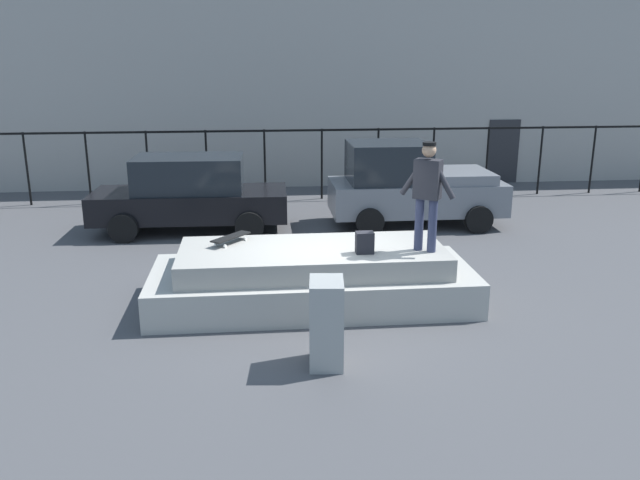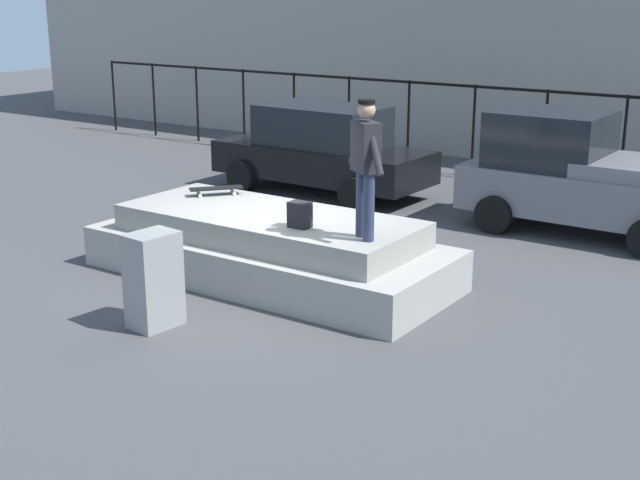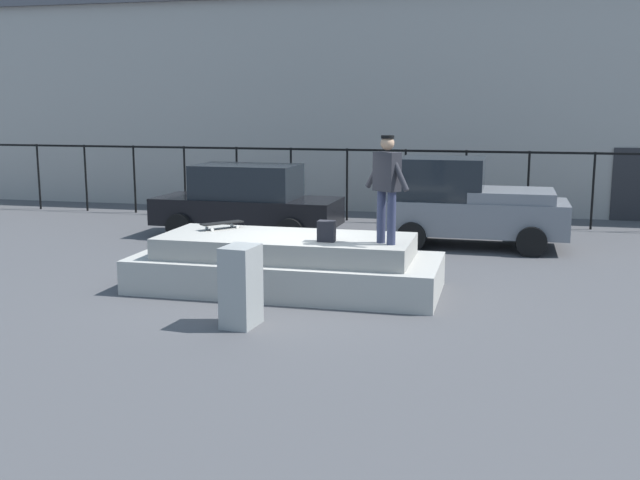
{
  "view_description": "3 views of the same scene",
  "coord_description": "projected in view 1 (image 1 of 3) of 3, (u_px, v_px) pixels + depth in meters",
  "views": [
    {
      "loc": [
        -1.1,
        -9.95,
        3.98
      ],
      "look_at": [
        0.06,
        1.41,
        0.7
      ],
      "focal_mm": 36.49,
      "sensor_mm": 36.0,
      "label": 1
    },
    {
      "loc": [
        7.03,
        -9.13,
        3.97
      ],
      "look_at": [
        0.1,
        0.96,
        0.4
      ],
      "focal_mm": 48.71,
      "sensor_mm": 36.0,
      "label": 2
    },
    {
      "loc": [
        3.4,
        -12.05,
        3.15
      ],
      "look_at": [
        0.27,
        0.65,
        0.8
      ],
      "focal_mm": 42.25,
      "sensor_mm": 36.0,
      "label": 3
    }
  ],
  "objects": [
    {
      "name": "fence_row",
      "position": [
        293.0,
        153.0,
        18.13
      ],
      "size": [
        24.06,
        0.06,
        1.98
      ],
      "color": "black",
      "rests_on": "ground_plane"
    },
    {
      "name": "ground_plane",
      "position": [
        325.0,
        305.0,
        10.72
      ],
      "size": [
        60.0,
        60.0,
        0.0
      ],
      "primitive_type": "plane",
      "color": "#424244"
    },
    {
      "name": "warehouse_building",
      "position": [
        283.0,
        75.0,
        22.57
      ],
      "size": [
        34.55,
        7.13,
        6.55
      ],
      "color": "gray",
      "rests_on": "ground_plane"
    },
    {
      "name": "backpack",
      "position": [
        365.0,
        243.0,
        10.24
      ],
      "size": [
        0.28,
        0.2,
        0.34
      ],
      "primitive_type": "cube",
      "rotation": [
        0.0,
        0.0,
        3.15
      ],
      "color": "black",
      "rests_on": "concrete_ledge"
    },
    {
      "name": "utility_box",
      "position": [
        326.0,
        323.0,
        8.51
      ],
      "size": [
        0.5,
        0.64,
        1.18
      ],
      "primitive_type": "cube",
      "rotation": [
        0.0,
        0.0,
        -0.1
      ],
      "color": "gray",
      "rests_on": "ground_plane"
    },
    {
      "name": "skateboarder",
      "position": [
        427.0,
        189.0,
        10.14
      ],
      "size": [
        0.81,
        0.58,
        1.74
      ],
      "color": "#2D334C",
      "rests_on": "concrete_ledge"
    },
    {
      "name": "car_grey_pickup_mid",
      "position": [
        410.0,
        185.0,
        15.49
      ],
      "size": [
        4.09,
        2.04,
        1.99
      ],
      "color": "slate",
      "rests_on": "ground_plane"
    },
    {
      "name": "skateboard",
      "position": [
        231.0,
        237.0,
        10.8
      ],
      "size": [
        0.66,
        0.75,
        0.12
      ],
      "color": "black",
      "rests_on": "concrete_ledge"
    },
    {
      "name": "concrete_ledge",
      "position": [
        312.0,
        278.0,
        10.71
      ],
      "size": [
        5.26,
        2.16,
        0.95
      ],
      "color": "#9E9B93",
      "rests_on": "ground_plane"
    },
    {
      "name": "car_black_sedan_near",
      "position": [
        190.0,
        194.0,
        14.96
      ],
      "size": [
        4.47,
        2.07,
        1.75
      ],
      "color": "black",
      "rests_on": "ground_plane"
    }
  ]
}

